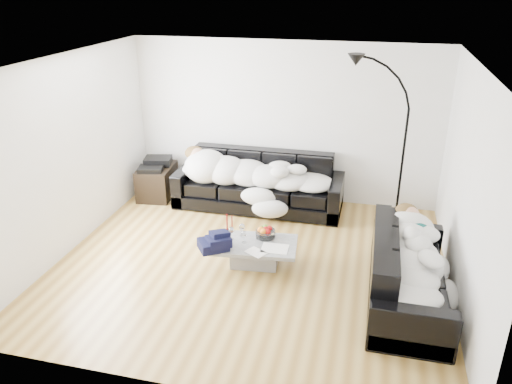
% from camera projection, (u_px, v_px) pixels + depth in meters
% --- Properties ---
extents(ground, '(5.00, 5.00, 0.00)m').
position_uv_depth(ground, '(251.00, 263.00, 6.59)').
color(ground, olive).
rests_on(ground, ground).
extents(wall_back, '(5.00, 0.02, 2.60)m').
position_uv_depth(wall_back, '(284.00, 123.00, 8.08)').
color(wall_back, silver).
rests_on(wall_back, ground).
extents(wall_left, '(0.02, 4.50, 2.60)m').
position_uv_depth(wall_left, '(68.00, 155.00, 6.62)').
color(wall_left, silver).
rests_on(wall_left, ground).
extents(wall_right, '(0.02, 4.50, 2.60)m').
position_uv_depth(wall_right, '(468.00, 191.00, 5.53)').
color(wall_right, silver).
rests_on(wall_right, ground).
extents(ceiling, '(5.00, 5.00, 0.00)m').
position_uv_depth(ceiling, '(250.00, 63.00, 5.55)').
color(ceiling, white).
rests_on(ceiling, ground).
extents(sofa_back, '(2.69, 0.93, 0.88)m').
position_uv_depth(sofa_back, '(258.00, 182.00, 8.03)').
color(sofa_back, black).
rests_on(sofa_back, ground).
extents(sofa_right, '(0.87, 2.02, 0.82)m').
position_uv_depth(sofa_right, '(410.00, 270.00, 5.68)').
color(sofa_right, black).
rests_on(sofa_right, ground).
extents(sleeper_back, '(2.27, 0.79, 0.45)m').
position_uv_depth(sleeper_back, '(258.00, 171.00, 7.90)').
color(sleeper_back, silver).
rests_on(sleeper_back, sofa_back).
extents(sleeper_right, '(0.73, 1.73, 0.42)m').
position_uv_depth(sleeper_right, '(412.00, 253.00, 5.59)').
color(sleeper_right, silver).
rests_on(sleeper_right, sofa_right).
extents(teal_cushion, '(0.42, 0.38, 0.20)m').
position_uv_depth(teal_cushion, '(406.00, 221.00, 6.13)').
color(teal_cushion, '#094340').
rests_on(teal_cushion, sofa_right).
extents(coffee_table, '(1.15, 0.75, 0.32)m').
position_uv_depth(coffee_table, '(254.00, 254.00, 6.50)').
color(coffee_table, '#939699').
rests_on(coffee_table, ground).
extents(fruit_bowl, '(0.30, 0.30, 0.16)m').
position_uv_depth(fruit_bowl, '(266.00, 232.00, 6.56)').
color(fruit_bowl, white).
rests_on(fruit_bowl, coffee_table).
extents(wine_glass_a, '(0.09, 0.09, 0.18)m').
position_uv_depth(wine_glass_a, '(242.00, 230.00, 6.58)').
color(wine_glass_a, white).
rests_on(wine_glass_a, coffee_table).
extents(wine_glass_b, '(0.09, 0.09, 0.18)m').
position_uv_depth(wine_glass_b, '(231.00, 233.00, 6.49)').
color(wine_glass_b, white).
rests_on(wine_glass_b, coffee_table).
extents(wine_glass_c, '(0.09, 0.09, 0.16)m').
position_uv_depth(wine_glass_c, '(244.00, 237.00, 6.43)').
color(wine_glass_c, white).
rests_on(wine_glass_c, coffee_table).
extents(candle_left, '(0.05, 0.05, 0.25)m').
position_uv_depth(candle_left, '(227.00, 223.00, 6.69)').
color(candle_left, maroon).
rests_on(candle_left, coffee_table).
extents(candle_right, '(0.05, 0.05, 0.22)m').
position_uv_depth(candle_right, '(232.00, 223.00, 6.71)').
color(candle_right, maroon).
rests_on(candle_right, coffee_table).
extents(newspaper_a, '(0.35, 0.27, 0.01)m').
position_uv_depth(newspaper_a, '(275.00, 248.00, 6.31)').
color(newspaper_a, silver).
rests_on(newspaper_a, coffee_table).
extents(newspaper_b, '(0.30, 0.28, 0.01)m').
position_uv_depth(newspaper_b, '(256.00, 252.00, 6.22)').
color(newspaper_b, silver).
rests_on(newspaper_b, coffee_table).
extents(navy_jacket, '(0.48, 0.45, 0.19)m').
position_uv_depth(navy_jacket, '(217.00, 236.00, 6.25)').
color(navy_jacket, black).
rests_on(navy_jacket, coffee_table).
extents(shoes, '(0.50, 0.38, 0.11)m').
position_uv_depth(shoes, '(267.00, 246.00, 6.89)').
color(shoes, '#472311').
rests_on(shoes, ground).
extents(av_cabinet, '(0.61, 0.83, 0.53)m').
position_uv_depth(av_cabinet, '(157.00, 181.00, 8.51)').
color(av_cabinet, black).
rests_on(av_cabinet, ground).
extents(stereo, '(0.51, 0.43, 0.13)m').
position_uv_depth(stereo, '(156.00, 163.00, 8.37)').
color(stereo, black).
rests_on(stereo, av_cabinet).
extents(floor_lamp, '(0.87, 0.59, 2.22)m').
position_uv_depth(floor_lamp, '(403.00, 157.00, 7.11)').
color(floor_lamp, black).
rests_on(floor_lamp, ground).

